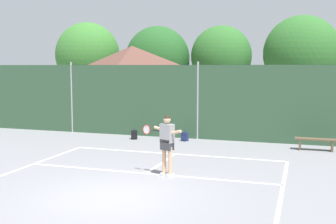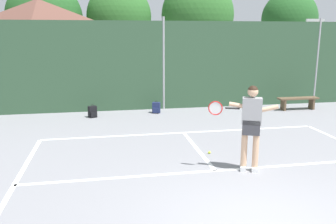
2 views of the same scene
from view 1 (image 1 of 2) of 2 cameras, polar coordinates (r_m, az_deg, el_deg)
ground_plane at (r=10.90m, az=-7.76°, el=-11.48°), size 120.00×120.00×0.00m
court_markings at (r=11.46m, az=-6.33°, el=-10.55°), size 8.30×11.10×0.01m
chainlink_fence at (r=18.95m, az=4.08°, el=1.35°), size 26.09×0.09×3.52m
clubhouse_building at (r=25.09m, az=-4.89°, el=4.05°), size 7.09×4.85×4.51m
treeline_backdrop at (r=30.15m, az=5.84°, el=7.63°), size 27.60×4.60×6.71m
tennis_player at (r=12.50m, az=-0.18°, el=-3.86°), size 1.39×0.50×1.85m
tennis_ball at (r=13.99m, az=-0.60°, el=-7.27°), size 0.07×0.07×0.07m
backpack_black at (r=19.07m, az=-4.64°, el=-3.14°), size 0.33×0.32×0.46m
backpack_navy at (r=18.56m, az=2.30°, el=-3.39°), size 0.33×0.31×0.46m
courtside_bench at (r=17.45m, az=19.58°, el=-3.82°), size 1.60×0.36×0.48m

